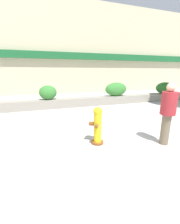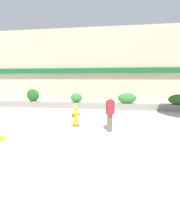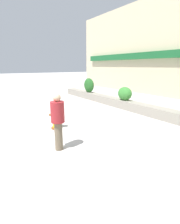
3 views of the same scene
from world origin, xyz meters
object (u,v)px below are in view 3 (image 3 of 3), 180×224
Objects in this scene: hedge_bush_0 at (89,85)px; pedestrian at (58,119)px; fire_hydrant at (55,116)px; hedge_bush_1 at (125,94)px.

hedge_bush_0 is 0.63× the size of pedestrian.
hedge_bush_0 is at bearing 135.57° from fire_hydrant.
hedge_bush_0 is 6.96m from fire_hydrant.
pedestrian is (2.84, -5.50, 0.09)m from hedge_bush_1.
hedge_bush_0 is at bearing 140.87° from pedestrian.
hedge_bush_1 reaches higher than fire_hydrant.
hedge_bush_0 is 1.15× the size of hedge_bush_1.
pedestrian is at bearing -19.46° from fire_hydrant.
hedge_bush_1 is at bearing 117.35° from pedestrian.
fire_hydrant is 1.96m from pedestrian.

